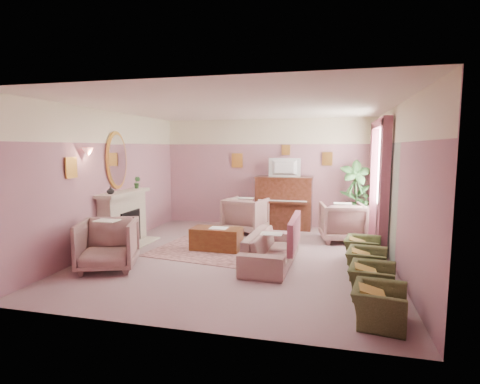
% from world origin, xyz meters
% --- Properties ---
extents(floor, '(5.50, 6.00, 0.01)m').
position_xyz_m(floor, '(0.00, 0.00, 0.00)').
color(floor, gray).
rests_on(floor, ground).
extents(ceiling, '(5.50, 6.00, 0.01)m').
position_xyz_m(ceiling, '(0.00, 0.00, 2.80)').
color(ceiling, white).
rests_on(ceiling, wall_back).
extents(wall_back, '(5.50, 0.02, 2.80)m').
position_xyz_m(wall_back, '(0.00, 3.00, 1.40)').
color(wall_back, gray).
rests_on(wall_back, floor).
extents(wall_front, '(5.50, 0.02, 2.80)m').
position_xyz_m(wall_front, '(0.00, -3.00, 1.40)').
color(wall_front, gray).
rests_on(wall_front, floor).
extents(wall_left, '(0.02, 6.00, 2.80)m').
position_xyz_m(wall_left, '(-2.75, 0.00, 1.40)').
color(wall_left, gray).
rests_on(wall_left, floor).
extents(wall_right, '(0.02, 6.00, 2.80)m').
position_xyz_m(wall_right, '(2.75, 0.00, 1.40)').
color(wall_right, gray).
rests_on(wall_right, floor).
extents(picture_rail_band, '(5.50, 0.01, 0.65)m').
position_xyz_m(picture_rail_band, '(0.00, 2.99, 2.47)').
color(picture_rail_band, '#F5EAC1').
rests_on(picture_rail_band, wall_back).
extents(stripe_panel, '(0.01, 3.00, 2.15)m').
position_xyz_m(stripe_panel, '(2.73, 1.30, 1.07)').
color(stripe_panel, '#97A18E').
rests_on(stripe_panel, wall_right).
extents(fireplace_surround, '(0.30, 1.40, 1.10)m').
position_xyz_m(fireplace_surround, '(-2.59, 0.20, 0.55)').
color(fireplace_surround, '#C0B197').
rests_on(fireplace_surround, floor).
extents(fireplace_inset, '(0.18, 0.72, 0.68)m').
position_xyz_m(fireplace_inset, '(-2.49, 0.20, 0.40)').
color(fireplace_inset, black).
rests_on(fireplace_inset, floor).
extents(fire_ember, '(0.06, 0.54, 0.10)m').
position_xyz_m(fire_ember, '(-2.45, 0.20, 0.22)').
color(fire_ember, orange).
rests_on(fire_ember, floor).
extents(mantel_shelf, '(0.40, 1.55, 0.07)m').
position_xyz_m(mantel_shelf, '(-2.56, 0.20, 1.12)').
color(mantel_shelf, '#C0B197').
rests_on(mantel_shelf, fireplace_surround).
extents(hearth, '(0.55, 1.50, 0.02)m').
position_xyz_m(hearth, '(-2.39, 0.20, 0.01)').
color(hearth, '#C0B197').
rests_on(hearth, floor).
extents(mirror_frame, '(0.04, 0.72, 1.20)m').
position_xyz_m(mirror_frame, '(-2.70, 0.20, 1.80)').
color(mirror_frame, gold).
rests_on(mirror_frame, wall_left).
extents(mirror_glass, '(0.01, 0.60, 1.06)m').
position_xyz_m(mirror_glass, '(-2.67, 0.20, 1.80)').
color(mirror_glass, white).
rests_on(mirror_glass, wall_left).
extents(sconce_shade, '(0.20, 0.20, 0.16)m').
position_xyz_m(sconce_shade, '(-2.62, -0.85, 1.98)').
color(sconce_shade, '#F98977').
rests_on(sconce_shade, wall_left).
extents(piano, '(1.40, 0.60, 1.30)m').
position_xyz_m(piano, '(0.50, 2.68, 0.65)').
color(piano, '#431E13').
rests_on(piano, floor).
extents(piano_keyshelf, '(1.30, 0.12, 0.06)m').
position_xyz_m(piano_keyshelf, '(0.50, 2.33, 0.72)').
color(piano_keyshelf, '#431E13').
rests_on(piano_keyshelf, piano).
extents(piano_keys, '(1.20, 0.08, 0.02)m').
position_xyz_m(piano_keys, '(0.50, 2.33, 0.76)').
color(piano_keys, white).
rests_on(piano_keys, piano).
extents(piano_top, '(1.45, 0.65, 0.04)m').
position_xyz_m(piano_top, '(0.50, 2.68, 1.31)').
color(piano_top, '#431E13').
rests_on(piano_top, piano).
extents(television, '(0.80, 0.12, 0.48)m').
position_xyz_m(television, '(0.50, 2.63, 1.60)').
color(television, black).
rests_on(television, piano).
extents(print_back_left, '(0.30, 0.03, 0.38)m').
position_xyz_m(print_back_left, '(-0.80, 2.96, 1.72)').
color(print_back_left, gold).
rests_on(print_back_left, wall_back).
extents(print_back_right, '(0.26, 0.03, 0.34)m').
position_xyz_m(print_back_right, '(1.55, 2.96, 1.78)').
color(print_back_right, gold).
rests_on(print_back_right, wall_back).
extents(print_back_mid, '(0.22, 0.03, 0.26)m').
position_xyz_m(print_back_mid, '(0.50, 2.96, 2.00)').
color(print_back_mid, gold).
rests_on(print_back_mid, wall_back).
extents(print_left_wall, '(0.03, 0.28, 0.36)m').
position_xyz_m(print_left_wall, '(-2.71, -1.20, 1.72)').
color(print_left_wall, gold).
rests_on(print_left_wall, wall_left).
extents(window_blind, '(0.03, 1.40, 1.80)m').
position_xyz_m(window_blind, '(2.70, 1.55, 1.70)').
color(window_blind, silver).
rests_on(window_blind, wall_right).
extents(curtain_left, '(0.16, 0.34, 2.60)m').
position_xyz_m(curtain_left, '(2.62, 0.63, 1.30)').
color(curtain_left, '#93485A').
rests_on(curtain_left, floor).
extents(curtain_right, '(0.16, 0.34, 2.60)m').
position_xyz_m(curtain_right, '(2.62, 2.47, 1.30)').
color(curtain_right, '#93485A').
rests_on(curtain_right, floor).
extents(pelmet, '(0.16, 2.20, 0.16)m').
position_xyz_m(pelmet, '(2.62, 1.55, 2.56)').
color(pelmet, '#93485A').
rests_on(pelmet, wall_right).
extents(mantel_plant, '(0.16, 0.16, 0.28)m').
position_xyz_m(mantel_plant, '(-2.55, 0.75, 1.29)').
color(mantel_plant, '#30632C').
rests_on(mantel_plant, mantel_shelf).
extents(mantel_vase, '(0.16, 0.16, 0.16)m').
position_xyz_m(mantel_vase, '(-2.55, -0.30, 1.23)').
color(mantel_vase, '#F5EAC1').
rests_on(mantel_vase, mantel_shelf).
extents(area_rug, '(2.73, 2.14, 0.01)m').
position_xyz_m(area_rug, '(-0.53, 0.23, 0.01)').
color(area_rug, '#986463').
rests_on(area_rug, floor).
extents(coffee_table, '(1.02, 0.54, 0.45)m').
position_xyz_m(coffee_table, '(-0.57, 0.30, 0.23)').
color(coffee_table, '#552C13').
rests_on(coffee_table, floor).
extents(table_paper, '(0.35, 0.28, 0.01)m').
position_xyz_m(table_paper, '(-0.52, 0.30, 0.46)').
color(table_paper, white).
rests_on(table_paper, coffee_table).
extents(sofa, '(0.64, 1.91, 0.77)m').
position_xyz_m(sofa, '(0.65, -0.35, 0.39)').
color(sofa, gray).
rests_on(sofa, floor).
extents(sofa_throw, '(0.10, 1.45, 0.53)m').
position_xyz_m(sofa_throw, '(1.05, -0.35, 0.60)').
color(sofa_throw, '#93485A').
rests_on(sofa_throw, sofa).
extents(floral_armchair_left, '(0.91, 0.91, 0.95)m').
position_xyz_m(floral_armchair_left, '(-0.35, 2.00, 0.47)').
color(floral_armchair_left, gray).
rests_on(floral_armchair_left, floor).
extents(floral_armchair_right, '(0.91, 0.91, 0.95)m').
position_xyz_m(floral_armchair_right, '(1.92, 1.66, 0.47)').
color(floral_armchair_right, gray).
rests_on(floral_armchair_right, floor).
extents(floral_armchair_front, '(0.91, 0.91, 0.95)m').
position_xyz_m(floral_armchair_front, '(-2.01, -1.28, 0.47)').
color(floral_armchair_front, gray).
rests_on(floral_armchair_front, floor).
extents(olive_chair_a, '(0.48, 0.69, 0.60)m').
position_xyz_m(olive_chair_a, '(2.23, -2.31, 0.30)').
color(olive_chair_a, '#47502A').
rests_on(olive_chair_a, floor).
extents(olive_chair_b, '(0.48, 0.69, 0.60)m').
position_xyz_m(olive_chair_b, '(2.23, -1.49, 0.30)').
color(olive_chair_b, '#47502A').
rests_on(olive_chair_b, floor).
extents(olive_chair_c, '(0.48, 0.69, 0.60)m').
position_xyz_m(olive_chair_c, '(2.23, -0.67, 0.30)').
color(olive_chair_c, '#47502A').
rests_on(olive_chair_c, floor).
extents(olive_chair_d, '(0.48, 0.69, 0.60)m').
position_xyz_m(olive_chair_d, '(2.23, 0.15, 0.30)').
color(olive_chair_d, '#47502A').
rests_on(olive_chair_d, floor).
extents(side_table, '(0.52, 0.52, 0.70)m').
position_xyz_m(side_table, '(2.35, 2.52, 0.35)').
color(side_table, silver).
rests_on(side_table, floor).
extents(side_plant_big, '(0.30, 0.30, 0.34)m').
position_xyz_m(side_plant_big, '(2.35, 2.52, 0.87)').
color(side_plant_big, '#30632C').
rests_on(side_plant_big, side_table).
extents(side_plant_small, '(0.16, 0.16, 0.28)m').
position_xyz_m(side_plant_small, '(2.47, 2.42, 0.84)').
color(side_plant_small, '#30632C').
rests_on(side_plant_small, side_table).
extents(palm_pot, '(0.34, 0.34, 0.34)m').
position_xyz_m(palm_pot, '(2.23, 2.45, 0.17)').
color(palm_pot, brown).
rests_on(palm_pot, floor).
extents(palm_plant, '(0.76, 0.76, 1.44)m').
position_xyz_m(palm_plant, '(2.23, 2.45, 1.06)').
color(palm_plant, '#30632C').
rests_on(palm_plant, palm_pot).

